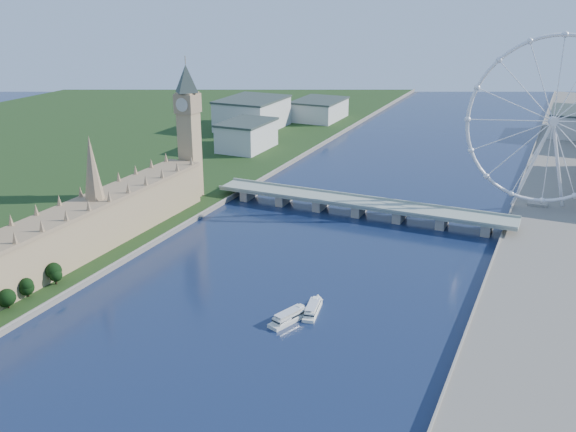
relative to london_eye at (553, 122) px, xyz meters
The scene contains 7 objects.
parliament_range 313.29m from the london_eye, 143.26° to the right, with size 24.00×200.00×70.00m.
big_ben 259.68m from the london_eye, 162.73° to the right, with size 20.02×20.02×110.00m.
westminster_bridge 145.38m from the london_eye, 155.34° to the right, with size 220.00×22.00×9.50m.
london_eye is the anchor object (origin of this frame).
city_skyline 226.06m from the london_eye, 111.50° to the left, with size 505.00×280.00×32.00m.
tour_boat_near 251.58m from the london_eye, 114.83° to the right, with size 7.01×27.56×6.07m, color silver, non-canonical shape.
tour_boat_far 237.83m from the london_eye, 114.52° to the right, with size 6.38×25.22×5.53m, color white, non-canonical shape.
Camera 1 is at (132.74, -121.36, 156.80)m, focal length 40.00 mm.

